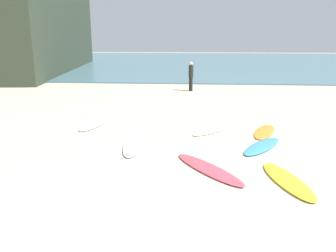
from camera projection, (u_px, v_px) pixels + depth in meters
name	position (u px, v px, depth m)	size (l,w,h in m)	color
ground_plane	(162.00, 203.00, 6.74)	(120.00, 120.00, 0.00)	beige
ocean_water	(190.00, 61.00, 42.20)	(120.00, 40.00, 0.08)	slate
surfboard_0	(212.00, 130.00, 11.80)	(0.50, 1.93, 0.07)	white
surfboard_1	(262.00, 146.00, 10.09)	(0.59, 2.09, 0.08)	#429CE2
surfboard_2	(134.00, 143.00, 10.33)	(0.58, 2.51, 0.09)	white
surfboard_3	(95.00, 124.00, 12.59)	(0.58, 2.04, 0.07)	silver
surfboard_4	(287.00, 180.00, 7.71)	(0.60, 2.17, 0.08)	yellow
surfboard_5	(208.00, 169.00, 8.39)	(0.56, 2.48, 0.08)	#D64555
surfboard_6	(264.00, 132.00, 11.63)	(0.59, 2.02, 0.06)	orange
beachgoer_near	(191.00, 75.00, 20.03)	(0.37, 0.37, 1.71)	black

